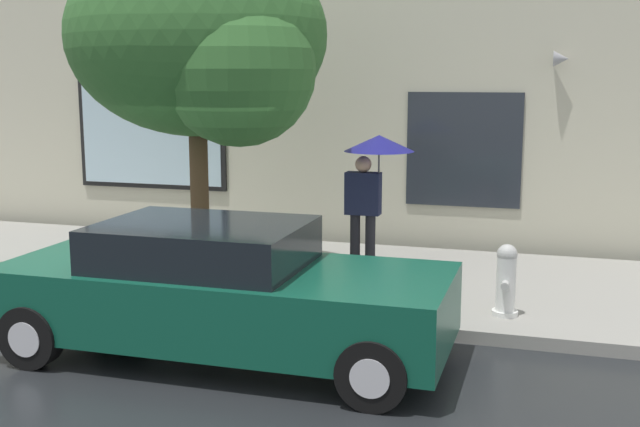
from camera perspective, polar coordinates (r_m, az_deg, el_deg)
ground_plane at (r=8.87m, az=-13.46°, el=-9.09°), size 60.00×60.00×0.00m
sidewalk at (r=11.42m, az=-5.90°, el=-4.16°), size 20.00×4.00×0.15m
building_facade at (r=13.44m, az=-2.03°, el=12.64°), size 20.00×0.67×7.00m
parked_car at (r=8.07m, az=-7.19°, el=-5.62°), size 4.55×1.87×1.39m
fire_hydrant at (r=9.20m, az=13.34°, el=-4.76°), size 0.30×0.44×0.83m
pedestrian_with_umbrella at (r=10.69m, az=3.90°, el=3.53°), size 0.95×0.95×1.92m
street_tree at (r=10.30m, az=-8.42°, el=12.13°), size 3.43×2.92×4.50m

